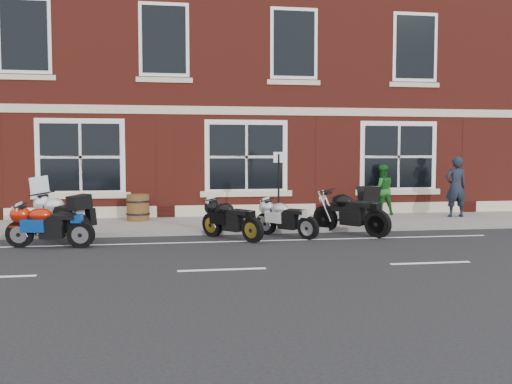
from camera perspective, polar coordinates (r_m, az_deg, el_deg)
The scene contains 14 objects.
ground at distance 13.32m, azimuth -4.67°, elevation -5.15°, with size 80.00×80.00×0.00m, color black.
sidewalk at distance 16.28m, azimuth -5.46°, elevation -3.28°, with size 30.00×3.00×0.12m, color slate.
kerb at distance 14.71m, azimuth -5.09°, elevation -4.05°, with size 30.00×0.16×0.12m, color slate.
pub_building at distance 23.95m, azimuth -6.68°, elevation 13.30°, with size 24.00×12.00×12.00m, color maroon.
moto_touring_silver at distance 14.24m, azimuth -18.91°, elevation -2.23°, with size 1.63×1.86×1.54m.
moto_sport_red at distance 13.45m, azimuth -20.02°, elevation -3.09°, with size 1.97×0.51×0.89m.
moto_sport_black at distance 13.84m, azimuth -2.48°, elevation -2.65°, with size 1.33×1.64×0.90m.
moto_sport_silver at distance 14.27m, azimuth 3.03°, elevation -2.56°, with size 1.31×1.52×0.85m.
moto_naked_black at distance 14.86m, azimuth 9.37°, elevation -1.92°, with size 1.51×1.93×1.04m.
pedestrian_left at distance 18.64m, azimuth 19.35°, elevation 0.49°, with size 0.68×0.45×1.86m, color black.
pedestrian_right at distance 18.63m, azimuth 12.48°, elevation 0.23°, with size 0.78×0.61×1.60m, color #195A1D.
a_board_sign at distance 17.46m, azimuth 11.19°, elevation -1.03°, with size 0.59×0.39×0.98m, color black, non-canonical shape.
barrel_planter at distance 17.02m, azimuth -11.72°, elevation -1.52°, with size 0.69×0.69×0.77m.
parking_sign at distance 15.37m, azimuth 2.28°, elevation 0.86°, with size 0.28×0.10×2.00m.
Camera 1 is at (-0.97, -13.12, 2.12)m, focal length 40.00 mm.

